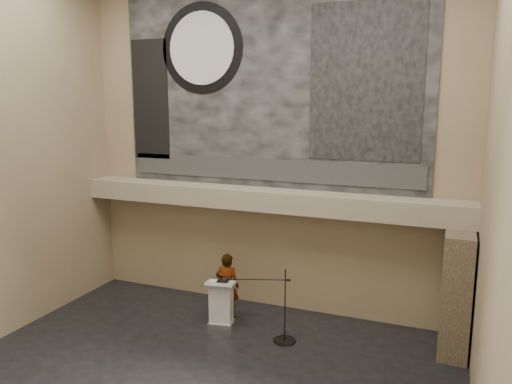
% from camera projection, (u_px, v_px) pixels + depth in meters
% --- Properties ---
extents(floor, '(10.00, 10.00, 0.00)m').
position_uv_depth(floor, '(195.00, 380.00, 9.76)').
color(floor, black).
rests_on(floor, ground).
extents(wall_back, '(10.00, 0.02, 8.50)m').
position_uv_depth(wall_back, '(268.00, 146.00, 12.63)').
color(wall_back, '#867555').
rests_on(wall_back, floor).
extents(wall_front, '(10.00, 0.02, 8.50)m').
position_uv_depth(wall_front, '(5.00, 210.00, 5.33)').
color(wall_front, '#867555').
rests_on(wall_front, floor).
extents(wall_right, '(0.02, 8.00, 8.50)m').
position_uv_depth(wall_right, '(496.00, 182.00, 7.15)').
color(wall_right, '#867555').
rests_on(wall_right, floor).
extents(soffit, '(10.00, 0.80, 0.50)m').
position_uv_depth(soffit, '(262.00, 199.00, 12.50)').
color(soffit, gray).
rests_on(soffit, wall_back).
extents(sprinkler_left, '(0.04, 0.04, 0.06)m').
position_uv_depth(sprinkler_left, '(205.00, 205.00, 13.10)').
color(sprinkler_left, '#B2893D').
rests_on(sprinkler_left, soffit).
extents(sprinkler_right, '(0.04, 0.04, 0.06)m').
position_uv_depth(sprinkler_right, '(336.00, 217.00, 11.81)').
color(sprinkler_right, '#B2893D').
rests_on(sprinkler_right, soffit).
extents(banner, '(8.00, 0.05, 5.00)m').
position_uv_depth(banner, '(268.00, 88.00, 12.34)').
color(banner, black).
rests_on(banner, wall_back).
extents(banner_text_strip, '(7.76, 0.02, 0.55)m').
position_uv_depth(banner_text_strip, '(267.00, 170.00, 12.68)').
color(banner_text_strip, '#2C2C2C').
rests_on(banner_text_strip, banner).
extents(banner_clock_rim, '(2.30, 0.02, 2.30)m').
position_uv_depth(banner_clock_rim, '(202.00, 48.00, 12.78)').
color(banner_clock_rim, black).
rests_on(banner_clock_rim, banner).
extents(banner_clock_face, '(1.84, 0.02, 1.84)m').
position_uv_depth(banner_clock_face, '(201.00, 48.00, 12.76)').
color(banner_clock_face, silver).
rests_on(banner_clock_face, banner).
extents(banner_building_print, '(2.60, 0.02, 3.60)m').
position_uv_depth(banner_building_print, '(365.00, 82.00, 11.40)').
color(banner_building_print, black).
rests_on(banner_building_print, banner).
extents(banner_brick_print, '(1.10, 0.02, 3.20)m').
position_uv_depth(banner_brick_print, '(151.00, 100.00, 13.60)').
color(banner_brick_print, black).
rests_on(banner_brick_print, banner).
extents(stone_pier, '(0.60, 1.40, 2.70)m').
position_uv_depth(stone_pier, '(456.00, 292.00, 10.68)').
color(stone_pier, '#45392A').
rests_on(stone_pier, floor).
extents(lectern, '(0.75, 0.59, 1.13)m').
position_uv_depth(lectern, '(221.00, 303.00, 12.08)').
color(lectern, silver).
rests_on(lectern, floor).
extents(binder, '(0.29, 0.24, 0.04)m').
position_uv_depth(binder, '(223.00, 281.00, 11.95)').
color(binder, black).
rests_on(binder, lectern).
extents(papers, '(0.28, 0.34, 0.00)m').
position_uv_depth(papers, '(214.00, 282.00, 11.98)').
color(papers, silver).
rests_on(papers, lectern).
extents(speaker_person, '(0.65, 0.46, 1.67)m').
position_uv_depth(speaker_person, '(227.00, 286.00, 12.43)').
color(speaker_person, white).
rests_on(speaker_person, floor).
extents(mic_stand, '(1.50, 0.71, 1.71)m').
position_uv_depth(mic_stand, '(283.00, 330.00, 11.30)').
color(mic_stand, black).
rests_on(mic_stand, floor).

